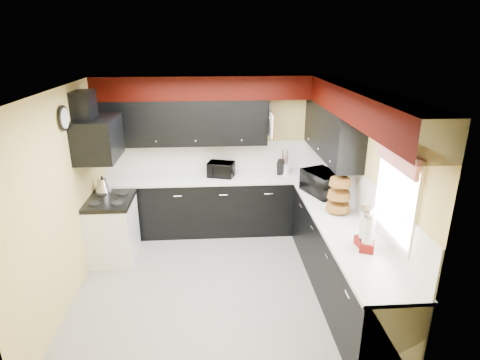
{
  "coord_description": "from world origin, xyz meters",
  "views": [
    {
      "loc": [
        -0.03,
        -4.51,
        3.06
      ],
      "look_at": [
        0.32,
        0.62,
        1.2
      ],
      "focal_mm": 30.0,
      "sensor_mm": 36.0,
      "label": 1
    }
  ],
  "objects_px": {
    "knife_block": "(281,168)",
    "kettle": "(103,185)",
    "toaster_oven": "(221,169)",
    "utensil_crock": "(284,169)",
    "microwave": "(323,183)"
  },
  "relations": [
    {
      "from": "toaster_oven",
      "to": "utensil_crock",
      "type": "bearing_deg",
      "value": 18.5
    },
    {
      "from": "toaster_oven",
      "to": "utensil_crock",
      "type": "relative_size",
      "value": 2.28
    },
    {
      "from": "microwave",
      "to": "kettle",
      "type": "relative_size",
      "value": 2.63
    },
    {
      "from": "toaster_oven",
      "to": "microwave",
      "type": "relative_size",
      "value": 0.69
    },
    {
      "from": "utensil_crock",
      "to": "knife_block",
      "type": "bearing_deg",
      "value": -170.46
    },
    {
      "from": "utensil_crock",
      "to": "kettle",
      "type": "relative_size",
      "value": 0.79
    },
    {
      "from": "knife_block",
      "to": "kettle",
      "type": "distance_m",
      "value": 2.74
    },
    {
      "from": "toaster_oven",
      "to": "kettle",
      "type": "height_order",
      "value": "toaster_oven"
    },
    {
      "from": "microwave",
      "to": "kettle",
      "type": "distance_m",
      "value": 3.15
    },
    {
      "from": "microwave",
      "to": "knife_block",
      "type": "xyz_separation_m",
      "value": [
        -0.45,
        0.85,
        -0.04
      ]
    },
    {
      "from": "toaster_oven",
      "to": "kettle",
      "type": "distance_m",
      "value": 1.79
    },
    {
      "from": "utensil_crock",
      "to": "kettle",
      "type": "bearing_deg",
      "value": -168.87
    },
    {
      "from": "knife_block",
      "to": "kettle",
      "type": "xyz_separation_m",
      "value": [
        -2.68,
        -0.53,
        -0.04
      ]
    },
    {
      "from": "microwave",
      "to": "knife_block",
      "type": "relative_size",
      "value": 2.45
    },
    {
      "from": "microwave",
      "to": "kettle",
      "type": "bearing_deg",
      "value": 62.12
    }
  ]
}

